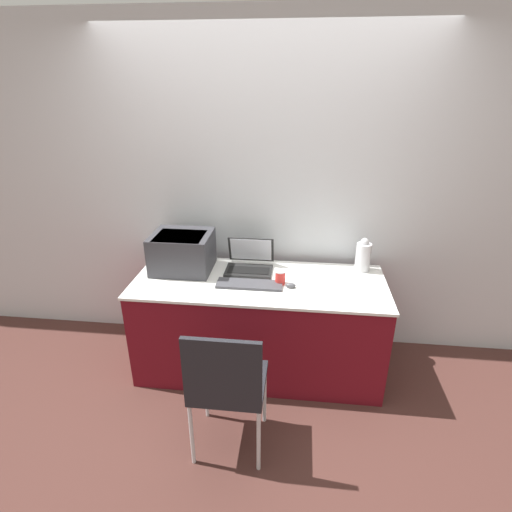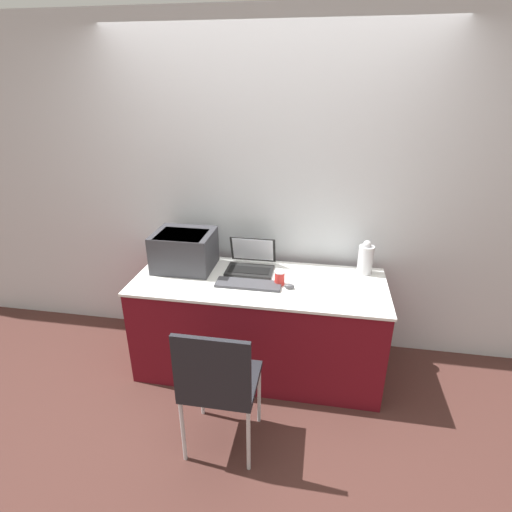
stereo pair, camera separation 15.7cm
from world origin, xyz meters
TOP-DOWN VIEW (x-y plane):
  - ground_plane at (0.00, 0.00)m, footprint 14.00×14.00m
  - wall_back at (0.00, 0.83)m, footprint 8.00×0.05m
  - table at (0.00, 0.36)m, footprint 1.85×0.74m
  - printer at (-0.61, 0.48)m, footprint 0.45×0.38m
  - laptop_left at (-0.10, 0.55)m, footprint 0.36×0.30m
  - external_keyboard at (-0.06, 0.27)m, footprint 0.47×0.15m
  - coffee_cup at (0.15, 0.32)m, footprint 0.08×0.08m
  - mouse at (0.23, 0.27)m, footprint 0.07×0.04m
  - metal_pitcher at (0.77, 0.62)m, footprint 0.11×0.11m
  - chair at (-0.10, -0.48)m, footprint 0.43×0.41m

SIDE VIEW (x-z plane):
  - ground_plane at x=0.00m, z-range 0.00..0.00m
  - table at x=0.00m, z-range 0.00..0.77m
  - chair at x=-0.10m, z-range 0.09..1.00m
  - external_keyboard at x=-0.06m, z-range 0.77..0.79m
  - mouse at x=0.23m, z-range 0.77..0.81m
  - laptop_left at x=-0.10m, z-range 0.71..0.94m
  - coffee_cup at x=0.15m, z-range 0.77..0.88m
  - metal_pitcher at x=0.77m, z-range 0.76..1.03m
  - printer at x=-0.61m, z-range 0.78..1.08m
  - wall_back at x=0.00m, z-range 0.00..2.60m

